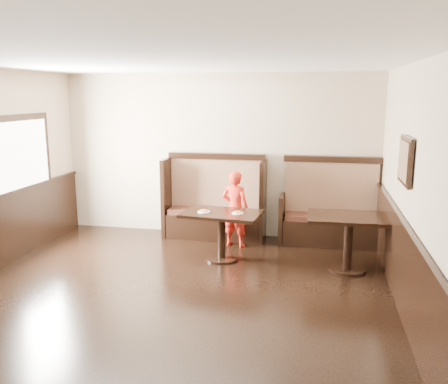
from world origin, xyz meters
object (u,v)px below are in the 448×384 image
(booth_neighbor, at_px, (330,215))
(child, at_px, (235,209))
(booth_main, at_px, (215,207))
(table_main, at_px, (222,223))
(table_neighbor, at_px, (348,230))

(booth_neighbor, xyz_separation_m, child, (-1.51, -0.46, 0.15))
(booth_main, distance_m, table_main, 1.18)
(booth_main, relative_size, booth_neighbor, 1.06)
(booth_main, height_order, table_main, booth_main)
(booth_neighbor, distance_m, table_main, 1.96)
(table_neighbor, distance_m, child, 1.90)
(booth_main, relative_size, table_neighbor, 1.51)
(table_main, xyz_separation_m, child, (0.09, 0.67, 0.07))
(table_main, height_order, table_neighbor, table_neighbor)
(booth_main, distance_m, booth_neighbor, 1.95)
(table_main, bearing_deg, child, 88.55)
(booth_neighbor, height_order, table_main, booth_neighbor)
(table_main, distance_m, child, 0.68)
(booth_main, relative_size, child, 1.40)
(booth_neighbor, height_order, child, booth_neighbor)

